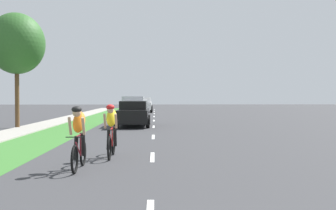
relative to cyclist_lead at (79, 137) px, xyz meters
The scene contains 10 objects.
ground_plane 12.06m from the cyclist_lead, 81.38° to the left, with size 120.00×120.00×0.00m, color #38383A.
grass_verge 12.27m from the cyclist_lead, 103.55° to the left, with size 2.46×70.00×0.01m, color #38722D.
sidewalk_concrete 12.95m from the cyclist_lead, 112.99° to the left, with size 1.90×70.00×0.10m, color #9E998E.
lane_markings_center 16.02m from the cyclist_lead, 83.53° to the left, with size 0.12×52.20×0.01m.
cyclist_lead is the anchor object (origin of this frame).
cyclist_trailing 1.94m from the cyclist_lead, 72.22° to the left, with size 0.42×1.72×1.58m.
sedan_black 13.52m from the cyclist_lead, 87.51° to the left, with size 1.98×4.30×1.52m.
suv_silver 22.02m from the cyclist_lead, 89.71° to the left, with size 2.15×4.70×1.79m.
pickup_white 33.14m from the cyclist_lead, 89.13° to the left, with size 2.22×5.10×1.64m.
street_tree_near 14.36m from the cyclist_lead, 115.46° to the left, with size 3.13×3.13×6.51m.
Camera 1 is at (0.08, -1.34, 1.82)m, focal length 40.83 mm.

